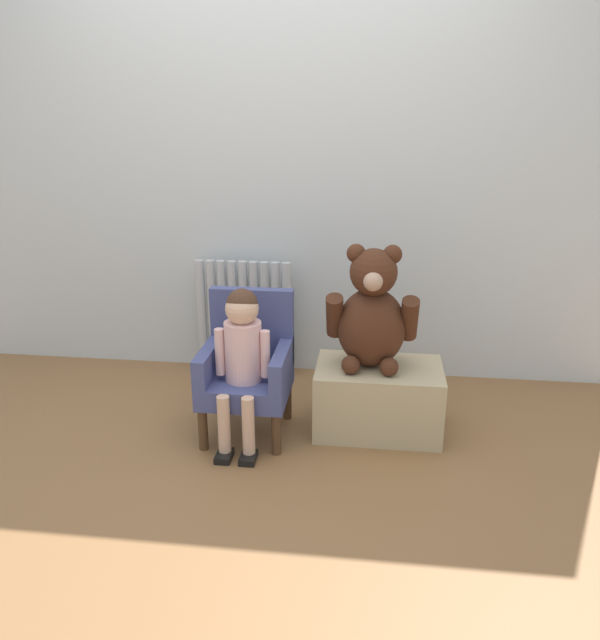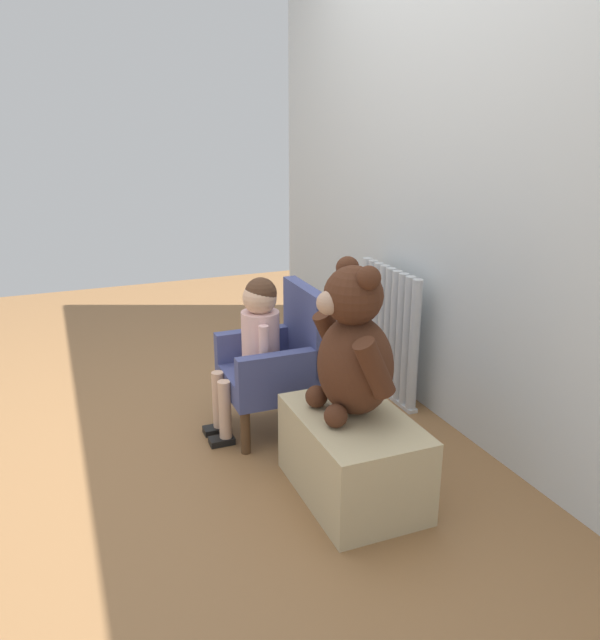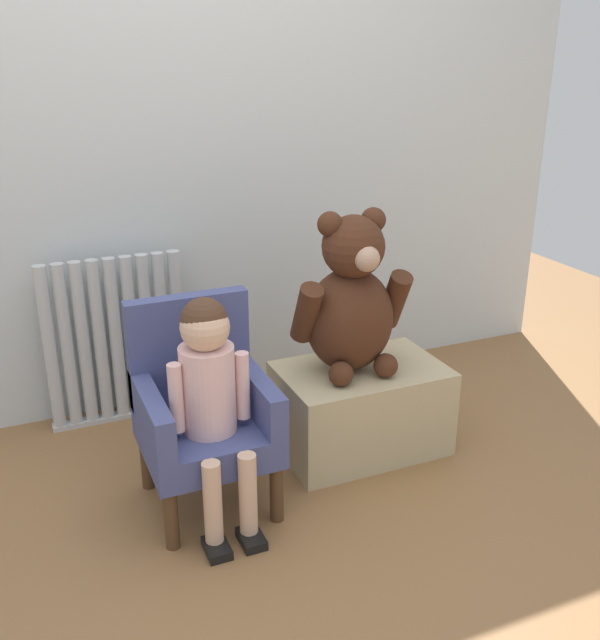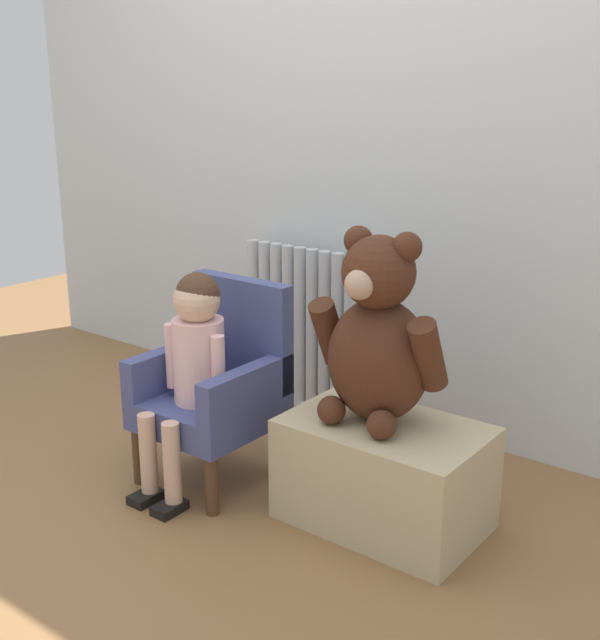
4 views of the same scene
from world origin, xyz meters
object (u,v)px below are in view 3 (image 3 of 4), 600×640
at_px(radiator, 116,341).
at_px(child_figure, 210,381).
at_px(low_bench, 361,408).
at_px(child_armchair, 202,408).
at_px(large_teddy_bear, 351,302).

relative_size(radiator, child_figure, 0.92).
bearing_deg(radiator, low_bench, -37.08).
relative_size(child_armchair, child_figure, 0.92).
height_order(child_figure, low_bench, child_figure).
distance_m(child_armchair, child_figure, 0.18).
relative_size(radiator, low_bench, 1.13).
relative_size(child_armchair, large_teddy_bear, 1.16).
distance_m(child_figure, large_teddy_bear, 0.62).
bearing_deg(radiator, child_figure, -78.35).
bearing_deg(child_armchair, low_bench, 6.42).
xyz_separation_m(child_armchair, child_figure, (-0.00, -0.11, 0.15)).
height_order(radiator, child_figure, child_figure).
relative_size(radiator, child_armchair, 1.00).
height_order(radiator, low_bench, radiator).
bearing_deg(large_teddy_bear, child_armchair, -171.71).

